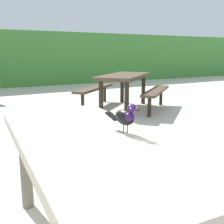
# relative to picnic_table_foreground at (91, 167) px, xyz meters

# --- Properties ---
(picnic_table_foreground) EXTENTS (1.78, 1.84, 0.74)m
(picnic_table_foreground) POSITION_rel_picnic_table_foreground_xyz_m (0.00, 0.00, 0.00)
(picnic_table_foreground) COLOR #B2A893
(picnic_table_foreground) RESTS_ON ground
(bird_grackle) EXTENTS (0.09, 0.29, 0.18)m
(bird_grackle) POSITION_rel_picnic_table_foreground_xyz_m (0.20, -0.05, 0.29)
(bird_grackle) COLOR black
(bird_grackle) RESTS_ON picnic_table_foreground
(picnic_table_mid_left) EXTENTS (2.39, 2.39, 0.74)m
(picnic_table_mid_left) POSITION_rel_picnic_table_foreground_xyz_m (2.58, 3.78, 0.00)
(picnic_table_mid_left) COLOR #473828
(picnic_table_mid_left) RESTS_ON ground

